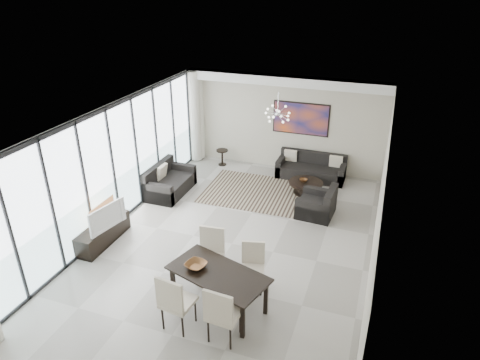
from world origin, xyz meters
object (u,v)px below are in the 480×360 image
at_px(coffee_table, 306,187).
at_px(television, 104,216).
at_px(sofa_main, 311,170).
at_px(dining_table, 218,277).
at_px(tv_console, 103,233).

height_order(coffee_table, television, television).
bearing_deg(television, coffee_table, -30.43).
xyz_separation_m(sofa_main, television, (-3.59, -5.04, 0.51)).
relative_size(coffee_table, television, 0.96).
height_order(television, dining_table, television).
height_order(coffee_table, tv_console, tv_console).
height_order(sofa_main, tv_console, sofa_main).
bearing_deg(tv_console, television, -22.90).
distance_m(sofa_main, television, 6.21).
bearing_deg(dining_table, television, 162.52).
distance_m(sofa_main, tv_console, 6.23).
xyz_separation_m(coffee_table, sofa_main, (-0.06, 1.06, 0.06)).
bearing_deg(television, dining_table, -95.45).
bearing_deg(dining_table, coffee_table, 83.41).
xyz_separation_m(tv_console, television, (0.16, -0.07, 0.52)).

